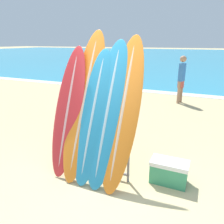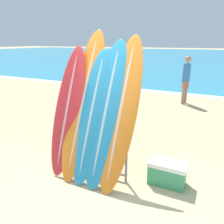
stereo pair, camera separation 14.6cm
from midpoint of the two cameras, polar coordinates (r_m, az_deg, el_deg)
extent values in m
plane|color=tan|center=(3.56, -2.26, -20.86)|extent=(160.00, 160.00, 0.00)
cube|color=teal|center=(39.64, 24.47, 13.22)|extent=(120.00, 60.00, 0.00)
cube|color=white|center=(10.19, 17.70, 4.51)|extent=(120.00, 0.60, 0.01)
cylinder|color=slate|center=(4.17, -11.92, -7.95)|extent=(0.04, 0.04, 0.88)
cylinder|color=slate|center=(3.60, 4.95, -12.00)|extent=(0.04, 0.04, 0.88)
cylinder|color=slate|center=(3.66, -4.31, -4.13)|extent=(1.32, 0.04, 0.04)
cylinder|color=slate|center=(4.00, -4.05, -13.99)|extent=(1.32, 0.04, 0.04)
ellipsoid|color=red|center=(3.89, -10.40, 0.54)|extent=(0.52, 0.95, 2.18)
ellipsoid|color=#D19A9C|center=(3.89, -10.40, 0.54)|extent=(0.09, 0.92, 2.09)
ellipsoid|color=orange|center=(3.78, -6.38, 2.37)|extent=(0.57, 1.26, 2.45)
ellipsoid|color=beige|center=(3.78, -6.38, 2.37)|extent=(0.10, 1.22, 2.36)
ellipsoid|color=teal|center=(3.64, -4.10, -0.73)|extent=(0.54, 1.08, 2.14)
ellipsoid|color=#98BACC|center=(3.64, -4.10, -0.73)|extent=(0.10, 1.05, 2.06)
ellipsoid|color=teal|center=(3.55, -0.31, 0.08)|extent=(0.57, 1.16, 2.29)
ellipsoid|color=#98BACC|center=(3.55, -0.31, 0.08)|extent=(0.10, 1.13, 2.20)
ellipsoid|color=orange|center=(3.46, 3.61, 0.18)|extent=(0.54, 1.20, 2.36)
ellipsoid|color=beige|center=(3.46, 3.61, 0.18)|extent=(0.10, 1.16, 2.27)
cylinder|color=#A87A5B|center=(8.69, 19.14, 4.91)|extent=(0.12, 0.12, 0.83)
cylinder|color=#A87A5B|center=(8.53, 18.60, 4.73)|extent=(0.12, 0.12, 0.83)
cube|color=#CC4C3D|center=(8.56, 19.07, 6.71)|extent=(0.21, 0.27, 0.25)
cube|color=#3370BC|center=(8.49, 19.38, 9.67)|extent=(0.24, 0.29, 0.65)
sphere|color=#A87A5B|center=(8.44, 19.72, 12.87)|extent=(0.23, 0.23, 0.23)
cylinder|color=#846047|center=(8.16, -3.08, 4.82)|extent=(0.11, 0.11, 0.76)
cylinder|color=#846047|center=(8.31, -2.78, 5.08)|extent=(0.11, 0.11, 0.76)
cube|color=#282D38|center=(8.18, -2.96, 6.77)|extent=(0.18, 0.24, 0.23)
cube|color=#3370BC|center=(8.11, -3.00, 9.62)|extent=(0.20, 0.26, 0.59)
sphere|color=#846047|center=(8.06, -3.06, 12.70)|extent=(0.21, 0.21, 0.21)
cube|color=#389366|center=(3.83, 15.28, -15.54)|extent=(0.58, 0.32, 0.32)
cube|color=white|center=(3.73, 15.53, -13.02)|extent=(0.60, 0.33, 0.07)
camera|label=1|loc=(0.07, -89.03, 0.32)|focal=35.00mm
camera|label=2|loc=(0.07, 90.97, -0.32)|focal=35.00mm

